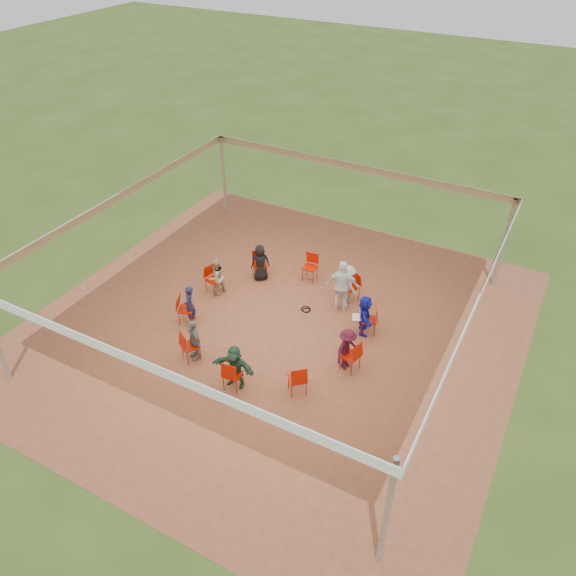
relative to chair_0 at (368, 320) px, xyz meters
The scene contains 24 objects.
ground 2.61m from the chair_0, 157.05° to the right, with size 80.00×80.00×0.00m, color #304A17.
dirt_patch 2.61m from the chair_0, 157.05° to the right, with size 13.00×13.00×0.00m, color brown.
tent 3.21m from the chair_0, 157.05° to the right, with size 10.33×10.33×3.00m.
chair_0 is the anchor object (origin of this frame).
chair_1 1.59m from the chair_0, 130.95° to the left, with size 0.42×0.44×0.90m, color #AB1200, non-canonical shape.
chair_2 3.02m from the chair_0, 148.95° to the left, with size 0.42×0.44×0.90m, color #AB1200, non-canonical shape.
chair_3 4.16m from the chair_0, 166.95° to the left, with size 0.42×0.44×0.90m, color #AB1200, non-canonical shape.
chair_4 4.89m from the chair_0, behind, with size 0.42×0.44×0.90m, color #AB1200, non-canonical shape.
chair_5 5.14m from the chair_0, 157.05° to the right, with size 0.42×0.44×0.90m, color #AB1200, non-canonical shape.
chair_6 4.89m from the chair_0, 139.05° to the right, with size 0.42×0.44×0.90m, color #AB1200, non-canonical shape.
chair_7 4.16m from the chair_0, 121.05° to the right, with size 0.42×0.44×0.90m, color #AB1200, non-canonical shape.
chair_8 3.02m from the chair_0, 103.05° to the right, with size 0.42×0.44×0.90m, color #AB1200, non-canonical shape.
chair_9 1.59m from the chair_0, 85.05° to the right, with size 0.42×0.44×0.90m, color #AB1200, non-canonical shape.
person_seated_0 0.20m from the chair_0, 157.05° to the right, with size 1.13×0.42×1.22m, color #13199F.
person_seated_1 1.56m from the chair_0, 135.16° to the left, with size 0.79×0.39×1.22m, color #A29C90.
person_seated_2 4.07m from the chair_0, 167.95° to the left, with size 0.60×0.33×1.22m, color black.
person_seated_3 4.78m from the chair_0, behind, with size 0.59×0.34×1.22m, color tan.
person_seated_4 5.02m from the chair_0, 157.05° to the right, with size 0.44×0.29×1.22m, color #171939.
person_seated_5 4.78m from the chair_0, 139.49° to the right, with size 0.71×0.37×1.22m, color slate.
person_seated_6 4.07m from the chair_0, 122.04° to the right, with size 1.13×0.42×1.22m, color #234A36.
person_seated_7 1.56m from the chair_0, 89.25° to the right, with size 0.79×0.39×1.22m, color #3D0E1D.
standing_person 1.31m from the chair_0, 150.07° to the left, with size 0.97×0.49×1.65m, color silver.
cable_coil 2.02m from the chair_0, behind, with size 0.38×0.38×0.03m.
laptop 0.31m from the chair_0, 157.05° to the right, with size 0.37×0.40×0.22m.
Camera 1 is at (6.13, -10.65, 10.25)m, focal length 35.00 mm.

